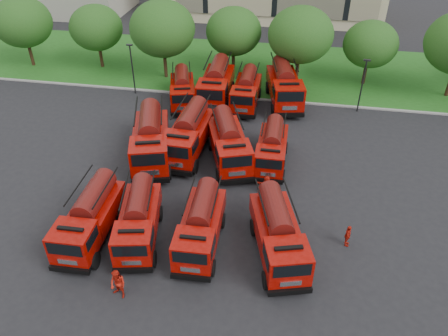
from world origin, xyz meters
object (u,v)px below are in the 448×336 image
object	(u,v)px
fire_truck_0	(90,217)
fire_truck_8	(182,89)
firefighter_3	(289,236)
firefighter_2	(346,245)
firefighter_4	(151,204)
fire_truck_6	(229,142)
fire_truck_9	(216,84)
firefighter_0	(199,260)
fire_truck_4	(151,139)
fire_truck_1	(139,219)
fire_truck_7	(272,147)
firefighter_1	(120,296)
firefighter_5	(266,194)
fire_truck_11	(284,85)
fire_truck_2	(201,225)
fire_truck_5	(188,134)
fire_truck_3	(278,233)
fire_truck_10	(246,90)

from	to	relation	value
fire_truck_0	fire_truck_8	distance (m)	18.84
fire_truck_8	firefighter_3	size ratio (longest dim) A/B	4.47
firefighter_2	firefighter_4	world-z (taller)	firefighter_4
fire_truck_0	fire_truck_6	bearing A→B (deg)	53.03
fire_truck_9	firefighter_0	xyz separation A→B (m)	(2.98, -20.77, -1.80)
fire_truck_0	fire_truck_4	bearing A→B (deg)	82.30
fire_truck_1	fire_truck_6	size ratio (longest dim) A/B	0.89
fire_truck_7	firefighter_0	size ratio (longest dim) A/B	3.79
fire_truck_6	firefighter_3	bearing A→B (deg)	-75.21
firefighter_1	fire_truck_6	bearing A→B (deg)	97.36
fire_truck_6	firefighter_5	distance (m)	5.29
fire_truck_11	firefighter_5	xyz separation A→B (m)	(-0.21, -14.71, -1.81)
fire_truck_2	firefighter_3	distance (m)	5.79
fire_truck_0	fire_truck_5	distance (m)	11.08
fire_truck_3	fire_truck_0	bearing A→B (deg)	166.61
fire_truck_0	fire_truck_10	size ratio (longest dim) A/B	1.02
fire_truck_9	fire_truck_8	bearing A→B (deg)	-162.22
fire_truck_0	fire_truck_7	xyz separation A→B (m)	(10.32, 10.12, -0.12)
firefighter_0	fire_truck_4	bearing A→B (deg)	118.54
fire_truck_0	firefighter_1	xyz separation A→B (m)	(3.34, -4.17, -1.57)
fire_truck_0	firefighter_1	bearing A→B (deg)	-52.93
firefighter_2	fire_truck_5	bearing A→B (deg)	65.33
fire_truck_1	fire_truck_5	bearing A→B (deg)	74.68
fire_truck_5	fire_truck_10	world-z (taller)	fire_truck_5
fire_truck_5	fire_truck_6	distance (m)	3.42
fire_truck_7	firefighter_1	bearing A→B (deg)	-116.35
fire_truck_7	firefighter_5	bearing A→B (deg)	-90.16
fire_truck_2	fire_truck_6	size ratio (longest dim) A/B	0.87
fire_truck_3	fire_truck_6	bearing A→B (deg)	99.71
fire_truck_2	firefighter_5	world-z (taller)	fire_truck_2
fire_truck_5	firefighter_0	xyz separation A→B (m)	(3.42, -11.29, -1.74)
firefighter_0	firefighter_5	bearing A→B (deg)	61.59
fire_truck_3	fire_truck_10	distance (m)	19.46
fire_truck_5	firefighter_4	xyz separation A→B (m)	(-1.02, -6.84, -1.74)
fire_truck_7	fire_truck_8	world-z (taller)	fire_truck_8
fire_truck_10	fire_truck_6	bearing A→B (deg)	-90.61
fire_truck_3	fire_truck_9	size ratio (longest dim) A/B	0.92
firefighter_1	firefighter_5	distance (m)	12.43
fire_truck_3	fire_truck_11	distance (m)	20.27
firefighter_5	fire_truck_1	bearing A→B (deg)	37.84
fire_truck_0	fire_truck_11	xyz separation A→B (m)	(10.55, 20.82, 0.24)
fire_truck_3	fire_truck_7	world-z (taller)	fire_truck_3
firefighter_3	firefighter_4	bearing A→B (deg)	-29.83
fire_truck_3	fire_truck_10	size ratio (longest dim) A/B	1.08
fire_truck_2	firefighter_0	xyz separation A→B (m)	(0.19, -1.37, -1.50)
firefighter_5	firefighter_2	bearing A→B (deg)	142.38
firefighter_1	firefighter_4	bearing A→B (deg)	117.34
fire_truck_3	fire_truck_11	xyz separation A→B (m)	(-0.97, 20.24, 0.22)
fire_truck_5	fire_truck_6	size ratio (longest dim) A/B	1.00
fire_truck_9	firefighter_5	size ratio (longest dim) A/B	5.11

